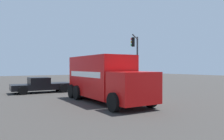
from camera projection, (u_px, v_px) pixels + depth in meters
name	position (u px, v px, depth m)	size (l,w,h in m)	color
ground_plane	(115.00, 100.00, 15.43)	(100.00, 100.00, 0.00)	#33302D
delivery_truck	(105.00, 78.00, 14.60)	(7.65, 2.97, 3.05)	red
traffic_light_primary	(136.00, 54.00, 24.98)	(2.67, 2.82, 5.89)	#38383D
pickup_black	(41.00, 85.00, 19.91)	(2.48, 5.30, 1.38)	black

